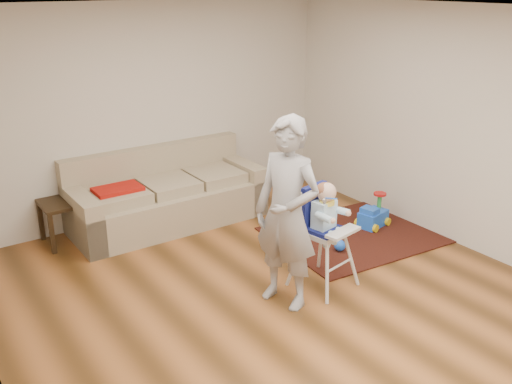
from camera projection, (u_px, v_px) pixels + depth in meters
ground at (279, 300)px, 5.54m from camera, size 5.50×5.50×0.00m
room_envelope at (248, 100)px, 5.29m from camera, size 5.04×5.52×2.72m
sofa at (167, 189)px, 7.13m from camera, size 2.42×1.00×0.93m
side_table at (66, 222)px, 6.69m from camera, size 0.51×0.51×0.51m
area_rug at (359, 233)px, 6.97m from camera, size 2.17×1.69×0.02m
ride_on_toy at (373, 211)px, 7.10m from camera, size 0.42×0.34×0.41m
toy_ball at (340, 245)px, 6.49m from camera, size 0.13×0.13×0.13m
high_chair at (324, 237)px, 5.63m from camera, size 0.61×0.61×1.11m
adult at (287, 214)px, 5.21m from camera, size 0.63×0.77×1.83m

